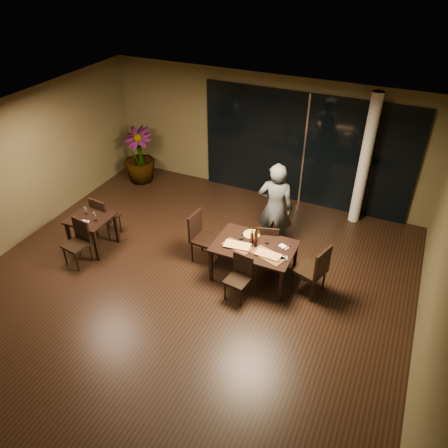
# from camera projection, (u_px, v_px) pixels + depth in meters

# --- Properties ---
(ground) EXTENTS (8.00, 8.00, 0.00)m
(ground) POSITION_uv_depth(u_px,v_px,m) (188.00, 287.00, 8.27)
(ground) COLOR black
(ground) RESTS_ON ground
(wall_back) EXTENTS (8.00, 0.10, 3.00)m
(wall_back) POSITION_uv_depth(u_px,v_px,m) (266.00, 136.00, 10.48)
(wall_back) COLOR #4E4629
(wall_back) RESTS_ON ground
(wall_left) EXTENTS (0.10, 8.00, 3.00)m
(wall_left) POSITION_uv_depth(u_px,v_px,m) (9.00, 175.00, 8.82)
(wall_left) COLOR #4E4629
(wall_left) RESTS_ON ground
(wall_right) EXTENTS (0.10, 8.00, 3.00)m
(wall_right) POSITION_uv_depth(u_px,v_px,m) (441.00, 289.00, 6.04)
(wall_right) COLOR #4E4629
(wall_right) RESTS_ON ground
(ceiling) EXTENTS (8.00, 8.00, 0.04)m
(ceiling) POSITION_uv_depth(u_px,v_px,m) (179.00, 138.00, 6.58)
(ceiling) COLOR silver
(ceiling) RESTS_ON wall_back
(window_panel) EXTENTS (5.00, 0.06, 2.70)m
(window_panel) POSITION_uv_depth(u_px,v_px,m) (305.00, 151.00, 10.15)
(window_panel) COLOR black
(window_panel) RESTS_ON ground
(column) EXTENTS (0.24, 0.24, 3.00)m
(column) POSITION_uv_depth(u_px,v_px,m) (365.00, 161.00, 9.35)
(column) COLOR silver
(column) RESTS_ON ground
(main_table) EXTENTS (1.50, 1.00, 0.75)m
(main_table) POSITION_uv_depth(u_px,v_px,m) (254.00, 249.00, 8.15)
(main_table) COLOR black
(main_table) RESTS_ON ground
(side_table) EXTENTS (0.80, 0.80, 0.75)m
(side_table) POSITION_uv_depth(u_px,v_px,m) (91.00, 222.00, 8.97)
(side_table) COLOR black
(side_table) RESTS_ON ground
(chair_main_far) EXTENTS (0.52, 0.52, 0.90)m
(chair_main_far) POSITION_uv_depth(u_px,v_px,m) (268.00, 242.00, 8.62)
(chair_main_far) COLOR black
(chair_main_far) RESTS_ON ground
(chair_main_near) EXTENTS (0.45, 0.45, 0.87)m
(chair_main_near) POSITION_uv_depth(u_px,v_px,m) (240.00, 275.00, 7.82)
(chair_main_near) COLOR black
(chair_main_near) RESTS_ON ground
(chair_main_left) EXTENTS (0.51, 0.51, 1.05)m
(chair_main_left) POSITION_uv_depth(u_px,v_px,m) (201.00, 234.00, 8.69)
(chair_main_left) COLOR black
(chair_main_left) RESTS_ON ground
(chair_main_right) EXTENTS (0.61, 0.61, 1.05)m
(chair_main_right) POSITION_uv_depth(u_px,v_px,m) (315.00, 269.00, 7.81)
(chair_main_right) COLOR black
(chair_main_right) RESTS_ON ground
(chair_side_far) EXTENTS (0.50, 0.50, 0.97)m
(chair_side_far) POSITION_uv_depth(u_px,v_px,m) (103.00, 215.00, 9.35)
(chair_side_far) COLOR black
(chair_side_far) RESTS_ON ground
(chair_side_near) EXTENTS (0.50, 0.50, 0.94)m
(chair_side_near) POSITION_uv_depth(u_px,v_px,m) (79.00, 240.00, 8.64)
(chair_side_near) COLOR black
(chair_side_near) RESTS_ON ground
(diner) EXTENTS (0.73, 0.55, 1.96)m
(diner) POSITION_uv_depth(u_px,v_px,m) (275.00, 208.00, 8.77)
(diner) COLOR #303335
(diner) RESTS_ON ground
(potted_plant) EXTENTS (0.80, 0.80, 1.46)m
(potted_plant) POSITION_uv_depth(u_px,v_px,m) (139.00, 156.00, 11.37)
(potted_plant) COLOR #1A4E1A
(potted_plant) RESTS_ON ground
(pizza_board_left) EXTENTS (0.60, 0.40, 0.01)m
(pizza_board_left) POSITION_uv_depth(u_px,v_px,m) (237.00, 246.00, 8.08)
(pizza_board_left) COLOR #4B2A18
(pizza_board_left) RESTS_ON main_table
(pizza_board_right) EXTENTS (0.68, 0.49, 0.01)m
(pizza_board_right) POSITION_uv_depth(u_px,v_px,m) (268.00, 255.00, 7.85)
(pizza_board_right) COLOR #4D3218
(pizza_board_right) RESTS_ON main_table
(oblong_pizza_left) EXTENTS (0.50, 0.28, 0.02)m
(oblong_pizza_left) POSITION_uv_depth(u_px,v_px,m) (237.00, 245.00, 8.07)
(oblong_pizza_left) COLOR maroon
(oblong_pizza_left) RESTS_ON pizza_board_left
(oblong_pizza_right) EXTENTS (0.45, 0.23, 0.02)m
(oblong_pizza_right) POSITION_uv_depth(u_px,v_px,m) (268.00, 255.00, 7.84)
(oblong_pizza_right) COLOR maroon
(oblong_pizza_right) RESTS_ON pizza_board_right
(round_pizza) EXTENTS (0.31, 0.31, 0.01)m
(round_pizza) POSITION_uv_depth(u_px,v_px,m) (251.00, 234.00, 8.39)
(round_pizza) COLOR red
(round_pizza) RESTS_ON main_table
(bottle_a) EXTENTS (0.07, 0.07, 0.30)m
(bottle_a) POSITION_uv_depth(u_px,v_px,m) (252.00, 237.00, 8.07)
(bottle_a) COLOR black
(bottle_a) RESTS_ON main_table
(bottle_b) EXTENTS (0.06, 0.06, 0.26)m
(bottle_b) POSITION_uv_depth(u_px,v_px,m) (256.00, 240.00, 8.03)
(bottle_b) COLOR black
(bottle_b) RESTS_ON main_table
(bottle_c) EXTENTS (0.07, 0.07, 0.32)m
(bottle_c) POSITION_uv_depth(u_px,v_px,m) (256.00, 235.00, 8.12)
(bottle_c) COLOR black
(bottle_c) RESTS_ON main_table
(tumbler_left) EXTENTS (0.08, 0.08, 0.09)m
(tumbler_left) POSITION_uv_depth(u_px,v_px,m) (242.00, 237.00, 8.25)
(tumbler_left) COLOR white
(tumbler_left) RESTS_ON main_table
(tumbler_right) EXTENTS (0.07, 0.07, 0.08)m
(tumbler_right) POSITION_uv_depth(u_px,v_px,m) (267.00, 241.00, 8.14)
(tumbler_right) COLOR white
(tumbler_right) RESTS_ON main_table
(napkin_near) EXTENTS (0.20, 0.15, 0.01)m
(napkin_near) POSITION_uv_depth(u_px,v_px,m) (282.00, 258.00, 7.79)
(napkin_near) COLOR silver
(napkin_near) RESTS_ON main_table
(napkin_far) EXTENTS (0.20, 0.16, 0.01)m
(napkin_far) POSITION_uv_depth(u_px,v_px,m) (284.00, 247.00, 8.06)
(napkin_far) COLOR white
(napkin_far) RESTS_ON main_table
(wine_glass_a) EXTENTS (0.07, 0.07, 0.17)m
(wine_glass_a) POSITION_uv_depth(u_px,v_px,m) (85.00, 211.00, 8.95)
(wine_glass_a) COLOR white
(wine_glass_a) RESTS_ON side_table
(wine_glass_b) EXTENTS (0.09, 0.09, 0.19)m
(wine_glass_b) POSITION_uv_depth(u_px,v_px,m) (95.00, 216.00, 8.75)
(wine_glass_b) COLOR white
(wine_glass_b) RESTS_ON side_table
(side_napkin) EXTENTS (0.20, 0.15, 0.01)m
(side_napkin) POSITION_uv_depth(u_px,v_px,m) (84.00, 222.00, 8.75)
(side_napkin) COLOR white
(side_napkin) RESTS_ON side_table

